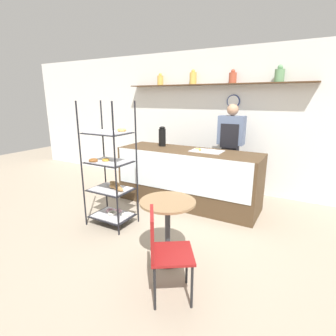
{
  "coord_description": "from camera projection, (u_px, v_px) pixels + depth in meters",
  "views": [
    {
      "loc": [
        1.81,
        -2.84,
        1.81
      ],
      "look_at": [
        0.0,
        0.37,
        0.81
      ],
      "focal_mm": 28.0,
      "sensor_mm": 36.0,
      "label": 1
    }
  ],
  "objects": [
    {
      "name": "ground_plane",
      "position": [
        155.0,
        229.0,
        3.72
      ],
      "size": [
        14.0,
        14.0,
        0.0
      ],
      "primitive_type": "plane",
      "color": "gray"
    },
    {
      "name": "coffee_carafe",
      "position": [
        162.0,
        136.0,
        4.71
      ],
      "size": [
        0.13,
        0.13,
        0.36
      ],
      "color": "black",
      "rests_on": "display_counter"
    },
    {
      "name": "cafe_table",
      "position": [
        168.0,
        217.0,
        2.87
      ],
      "size": [
        0.61,
        0.61,
        0.73
      ],
      "color": "#262628",
      "rests_on": "ground_plane"
    },
    {
      "name": "person_worker",
      "position": [
        230.0,
        149.0,
        4.67
      ],
      "size": [
        0.45,
        0.23,
        1.7
      ],
      "color": "#282833",
      "rests_on": "ground_plane"
    },
    {
      "name": "display_counter",
      "position": [
        188.0,
        178.0,
        4.49
      ],
      "size": [
        2.41,
        0.77,
        0.96
      ],
      "color": "#4C3823",
      "rests_on": "ground_plane"
    },
    {
      "name": "cafe_chair",
      "position": [
        162.0,
        247.0,
        2.33
      ],
      "size": [
        0.53,
        0.53,
        0.86
      ],
      "rotation": [
        0.0,
        0.0,
        8.44
      ],
      "color": "black",
      "rests_on": "ground_plane"
    },
    {
      "name": "back_wall",
      "position": [
        213.0,
        121.0,
        5.2
      ],
      "size": [
        10.0,
        0.3,
        2.7
      ],
      "color": "white",
      "rests_on": "ground_plane"
    },
    {
      "name": "pastry_rack",
      "position": [
        111.0,
        176.0,
        3.71
      ],
      "size": [
        0.63,
        0.48,
        1.77
      ],
      "color": "black",
      "rests_on": "ground_plane"
    },
    {
      "name": "donut_tray_counter",
      "position": [
        205.0,
        151.0,
        4.27
      ],
      "size": [
        0.51,
        0.34,
        0.05
      ],
      "color": "silver",
      "rests_on": "display_counter"
    }
  ]
}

